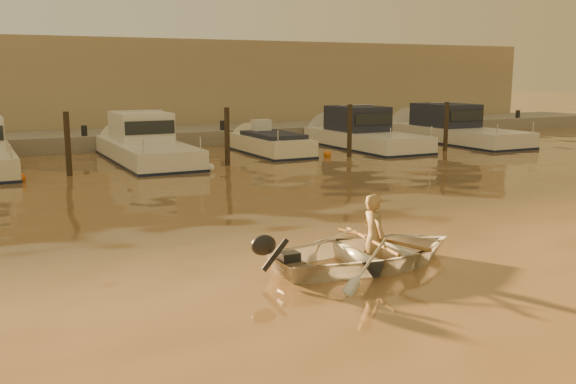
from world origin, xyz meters
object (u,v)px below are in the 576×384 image
dinghy (369,252)px  moored_boat_2 (146,144)px  moored_boat_4 (365,133)px  moored_boat_3 (271,148)px  person (374,238)px  moored_boat_5 (456,129)px  waterfront_building (139,88)px

dinghy → moored_boat_2: moored_boat_2 is taller
dinghy → moored_boat_4: bearing=-32.7°
moored_boat_3 → dinghy: bearing=-109.0°
person → moored_boat_3: bearing=-18.1°
dinghy → moored_boat_5: bearing=-44.5°
moored_boat_4 → moored_boat_5: same height
moored_boat_4 → waterfront_building: (-6.98, 11.00, 1.77)m
moored_boat_5 → moored_boat_4: bearing=180.0°
person → moored_boat_5: 20.28m
person → waterfront_building: size_ratio=0.03×
dinghy → person: person is taller
moored_boat_2 → moored_boat_5: same height
dinghy → waterfront_building: (2.44, 25.38, 2.17)m
moored_boat_2 → person: bearing=-89.4°
dinghy → moored_boat_5: 20.35m
moored_boat_5 → waterfront_building: bearing=137.4°
moored_boat_4 → waterfront_building: bearing=122.4°
dinghy → moored_boat_2: 14.39m
person → moored_boat_2: (-0.15, 14.38, 0.17)m
waterfront_building → moored_boat_3: bearing=-77.2°
dinghy → person: 0.25m
moored_boat_2 → moored_boat_5: (14.44, 0.00, 0.00)m
person → moored_boat_3: 15.18m
moored_boat_3 → waterfront_building: (-2.50, 11.00, 2.17)m
moored_boat_5 → waterfront_building: waterfront_building is taller
moored_boat_4 → person: bearing=-122.9°
person → waterfront_building: bearing=-4.8°
dinghy → moored_boat_5: (14.39, 14.38, 0.40)m
moored_boat_3 → moored_boat_4: (4.48, 0.00, 0.40)m
moored_boat_3 → waterfront_building: size_ratio=0.12×
moored_boat_2 → moored_boat_4: size_ratio=1.05×
waterfront_building → person: bearing=-95.3°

